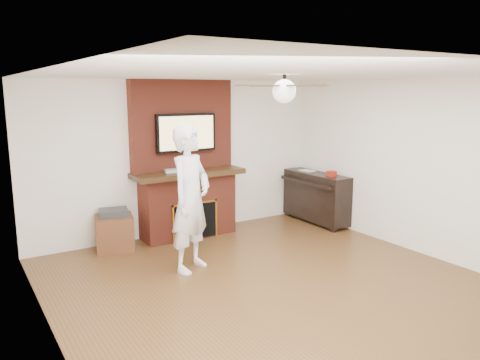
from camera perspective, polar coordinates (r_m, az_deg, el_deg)
room_shell at (r=5.35m, az=5.21°, el=-0.81°), size 5.36×5.86×2.86m
fireplace at (r=7.54m, az=-6.62°, el=0.59°), size 1.78×0.64×2.50m
tv at (r=7.41m, az=-6.58°, el=5.76°), size 1.00×0.08×0.60m
ceiling_fan at (r=5.24m, az=5.42°, el=10.84°), size 1.21×1.21×0.31m
person at (r=6.07m, az=-6.04°, el=-2.34°), size 0.83×0.75×1.90m
side_table at (r=7.22m, az=-15.07°, el=-6.00°), size 0.64×0.64×0.61m
piano at (r=8.44m, az=9.23°, el=-1.95°), size 0.51×1.37×0.98m
cable_box at (r=7.35m, az=-7.89°, el=1.14°), size 0.36×0.25×0.05m
candle_green at (r=7.56m, az=-5.81°, el=-6.75°), size 0.07×0.07×0.10m
candle_cream at (r=7.60m, az=-5.12°, el=-6.64°), size 0.08×0.08×0.10m
candle_blue at (r=7.73m, az=-4.54°, el=-6.44°), size 0.06×0.06×0.07m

